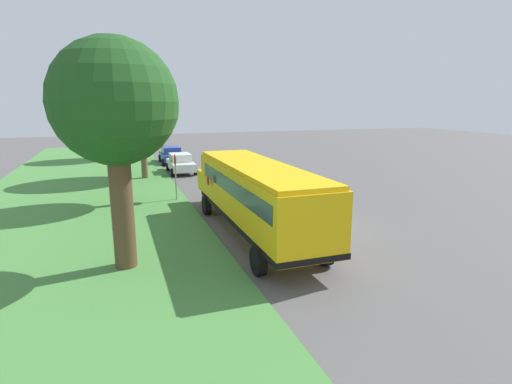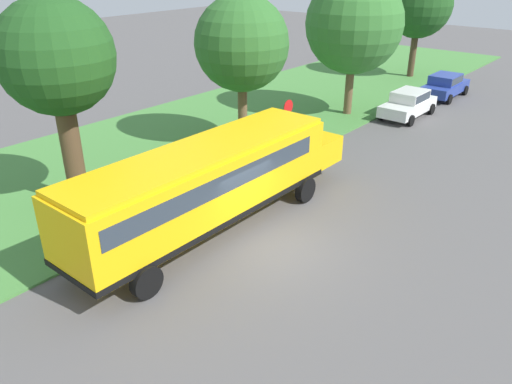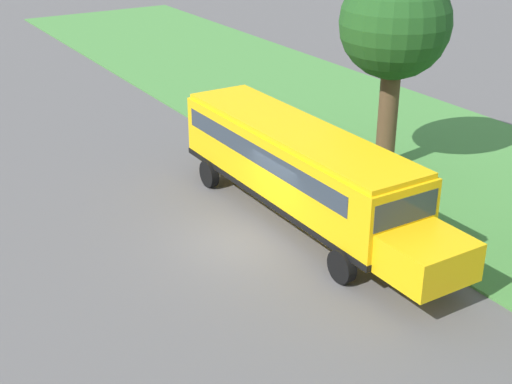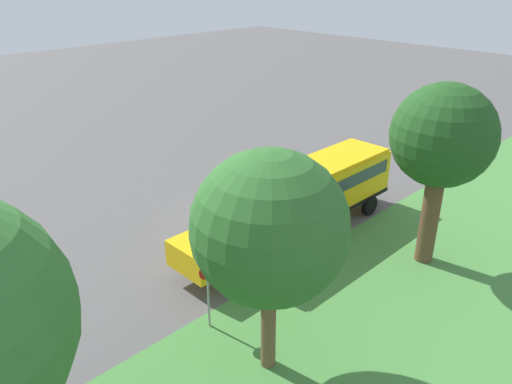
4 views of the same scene
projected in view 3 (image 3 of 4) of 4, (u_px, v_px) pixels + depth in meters
ground_plane at (245, 241)px, 22.52m from camera, size 120.00×120.00×0.00m
grass_verge at (468, 175)px, 27.30m from camera, size 12.00×80.00×0.08m
school_bus at (300, 166)px, 23.14m from camera, size 2.85×12.42×3.16m
oak_tree_beside_bus at (397, 28)px, 25.65m from camera, size 4.08×4.08×7.71m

